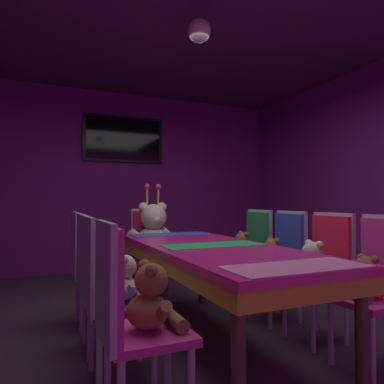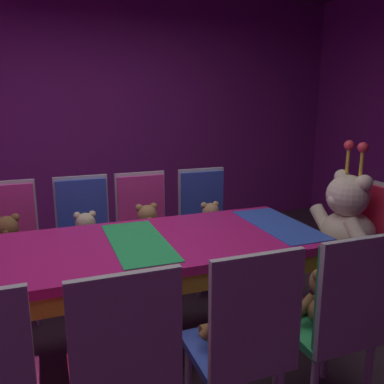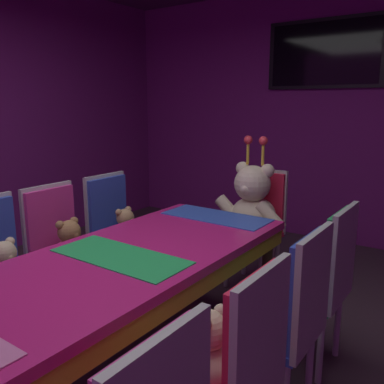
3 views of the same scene
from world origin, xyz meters
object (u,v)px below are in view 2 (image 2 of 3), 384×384
at_px(chair_left_0, 9,235).
at_px(throne_chair, 361,233).
at_px(chair_left_1, 84,227).
at_px(chair_left_2, 143,221).
at_px(teddy_left_0, 8,241).
at_px(chair_left_3, 204,215).
at_px(teddy_left_1, 86,234).
at_px(teddy_right_2, 232,320).
at_px(teddy_left_2, 148,227).
at_px(chair_right_3, 343,311).
at_px(chair_right_2, 246,333).
at_px(king_teddy_bear, 345,219).
at_px(teddy_left_3, 211,221).
at_px(chair_right_1, 124,360).
at_px(banquet_table, 139,256).
at_px(teddy_right_1, 117,340).
at_px(teddy_right_3, 323,299).

distance_m(chair_left_0, throne_chair, 2.59).
height_order(chair_left_1, chair_left_2, same).
xyz_separation_m(teddy_left_0, chair_left_3, (-0.14, 1.53, -0.00)).
height_order(teddy_left_1, teddy_right_2, teddy_left_1).
height_order(chair_left_0, teddy_left_2, chair_left_0).
height_order(chair_left_3, throne_chair, same).
bearing_deg(chair_right_3, chair_right_2, 90.76).
distance_m(chair_left_3, king_teddy_bear, 1.14).
xyz_separation_m(chair_left_0, teddy_left_3, (0.15, 1.53, -0.02)).
distance_m(teddy_right_2, throne_chair, 1.59).
bearing_deg(chair_left_2, chair_right_2, 0.86).
relative_size(teddy_left_3, chair_right_2, 0.30).
bearing_deg(chair_right_3, teddy_left_3, 0.06).
bearing_deg(chair_left_3, chair_left_2, -90.51).
bearing_deg(chair_right_3, king_teddy_bear, -40.43).
xyz_separation_m(chair_left_3, chair_right_1, (1.72, -1.03, 0.00)).
relative_size(teddy_left_1, teddy_left_3, 1.05).
height_order(banquet_table, chair_left_2, chair_left_2).
relative_size(teddy_right_1, king_teddy_bear, 0.41).
relative_size(chair_left_3, chair_right_1, 1.00).
relative_size(chair_left_1, throne_chair, 1.00).
relative_size(chair_left_0, chair_right_2, 1.00).
xyz_separation_m(teddy_left_1, chair_left_3, (-0.13, 1.00, 0.01)).
height_order(banquet_table, chair_right_2, chair_right_2).
bearing_deg(teddy_left_0, teddy_left_3, 89.91).
relative_size(teddy_left_3, chair_right_1, 0.30).
bearing_deg(chair_left_3, king_teddy_bear, 41.05).
bearing_deg(teddy_right_1, teddy_right_2, -90.54).
relative_size(chair_left_0, teddy_right_3, 3.07).
bearing_deg(teddy_left_1, chair_left_0, -104.33).
relative_size(teddy_left_2, chair_right_2, 0.34).
bearing_deg(teddy_right_3, chair_right_3, 180.00).
bearing_deg(teddy_left_1, throne_chair, 69.27).
height_order(chair_left_1, teddy_right_2, chair_left_1).
height_order(banquet_table, teddy_left_2, teddy_left_2).
distance_m(banquet_table, king_teddy_bear, 1.51).
bearing_deg(chair_left_1, teddy_left_3, 81.03).
relative_size(chair_left_0, chair_right_3, 1.00).
distance_m(chair_left_1, throne_chair, 2.09).
relative_size(chair_left_3, teddy_right_1, 2.96).
height_order(chair_right_2, teddy_right_2, chair_right_2).
height_order(teddy_left_0, chair_left_1, chair_left_1).
xyz_separation_m(chair_left_1, king_teddy_bear, (0.87, 1.74, 0.12)).
bearing_deg(chair_left_3, teddy_left_3, 0.00).
distance_m(chair_left_3, chair_right_3, 1.72).
distance_m(chair_left_0, teddy_left_1, 0.55).
distance_m(teddy_left_0, chair_right_1, 1.66).
height_order(chair_left_2, chair_right_1, same).
xyz_separation_m(chair_left_3, chair_right_2, (1.73, -0.51, 0.00)).
bearing_deg(teddy_left_3, throne_chair, 52.03).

